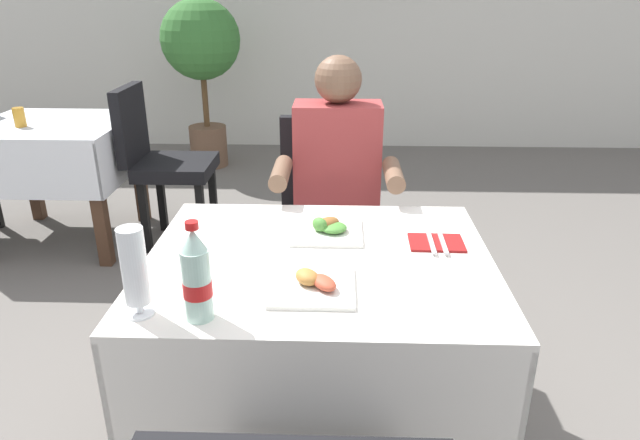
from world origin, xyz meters
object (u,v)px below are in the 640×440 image
(seated_diner_far, at_px, (337,191))
(beer_glass_left, at_px, (135,272))
(plate_far_diner, at_px, (327,229))
(background_chair_right, at_px, (160,156))
(background_table_tumbler, at_px, (19,117))
(cola_bottle_primary, at_px, (197,277))
(napkin_cutlery_set, at_px, (436,242))
(chair_far_diner_seat, at_px, (325,216))
(main_dining_table, at_px, (319,309))
(plate_near_camera, at_px, (313,284))
(background_dining_table, at_px, (56,154))
(potted_plant_corner, at_px, (202,53))

(seated_diner_far, xyz_separation_m, beer_glass_left, (-0.48, -1.05, 0.16))
(seated_diner_far, distance_m, plate_far_diner, 0.54)
(background_chair_right, height_order, background_table_tumbler, background_chair_right)
(cola_bottle_primary, bearing_deg, background_chair_right, 109.48)
(napkin_cutlery_set, xyz_separation_m, background_table_tumbler, (-2.14, 1.52, 0.05))
(plate_far_diner, height_order, cola_bottle_primary, cola_bottle_primary)
(chair_far_diner_seat, bearing_deg, main_dining_table, -90.00)
(plate_near_camera, height_order, background_dining_table, plate_near_camera)
(plate_near_camera, height_order, cola_bottle_primary, cola_bottle_primary)
(plate_near_camera, xyz_separation_m, background_dining_table, (-1.65, 1.94, -0.21))
(background_table_tumbler, bearing_deg, plate_near_camera, -46.00)
(napkin_cutlery_set, bearing_deg, background_dining_table, 141.06)
(chair_far_diner_seat, bearing_deg, potted_plant_corner, 113.43)
(seated_diner_far, xyz_separation_m, plate_far_diner, (-0.03, -0.54, 0.06))
(plate_far_diner, xyz_separation_m, background_table_tumbler, (-1.79, 1.45, 0.04))
(seated_diner_far, bearing_deg, potted_plant_corner, 113.48)
(plate_near_camera, relative_size, potted_plant_corner, 0.16)
(chair_far_diner_seat, relative_size, cola_bottle_primary, 3.78)
(chair_far_diner_seat, xyz_separation_m, cola_bottle_primary, (-0.28, -1.17, 0.31))
(plate_far_diner, bearing_deg, background_table_tumbler, 140.94)
(cola_bottle_primary, distance_m, napkin_cutlery_set, 0.80)
(background_dining_table, bearing_deg, chair_far_diner_seat, -29.00)
(napkin_cutlery_set, height_order, background_table_tumbler, background_table_tumbler)
(seated_diner_far, height_order, background_table_tumbler, seated_diner_far)
(chair_far_diner_seat, xyz_separation_m, background_dining_table, (-1.66, 0.92, 0.01))
(background_chair_right, bearing_deg, beer_glass_left, -74.23)
(napkin_cutlery_set, height_order, potted_plant_corner, potted_plant_corner)
(chair_far_diner_seat, xyz_separation_m, potted_plant_corner, (-1.11, 2.55, 0.43))
(plate_far_diner, distance_m, beer_glass_left, 0.69)
(seated_diner_far, bearing_deg, beer_glass_left, -114.62)
(main_dining_table, relative_size, plate_near_camera, 4.57)
(main_dining_table, height_order, seated_diner_far, seated_diner_far)
(plate_near_camera, height_order, plate_far_diner, plate_far_diner)
(seated_diner_far, relative_size, beer_glass_left, 5.42)
(beer_glass_left, bearing_deg, potted_plant_corner, 100.30)
(cola_bottle_primary, height_order, background_dining_table, cola_bottle_primary)
(background_dining_table, bearing_deg, plate_far_diner, -43.04)
(plate_near_camera, relative_size, background_chair_right, 0.23)
(beer_glass_left, distance_m, background_chair_right, 2.18)
(chair_far_diner_seat, xyz_separation_m, beer_glass_left, (-0.43, -1.16, 0.32))
(background_dining_table, bearing_deg, potted_plant_corner, 71.39)
(beer_glass_left, xyz_separation_m, background_chair_right, (-0.59, 2.08, -0.32))
(potted_plant_corner, bearing_deg, plate_near_camera, -72.91)
(main_dining_table, height_order, background_table_tumbler, background_table_tumbler)
(background_chair_right, bearing_deg, chair_far_diner_seat, -42.04)
(plate_far_diner, relative_size, beer_glass_left, 0.99)
(plate_near_camera, distance_m, background_dining_table, 2.55)
(seated_diner_far, height_order, plate_near_camera, seated_diner_far)
(beer_glass_left, height_order, napkin_cutlery_set, beer_glass_left)
(main_dining_table, distance_m, background_table_tumbler, 2.42)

